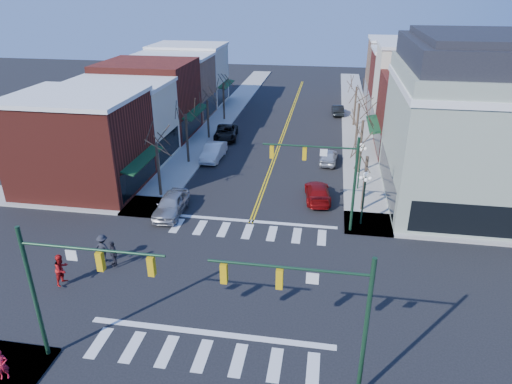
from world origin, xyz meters
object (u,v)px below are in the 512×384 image
at_px(car_left_near, 171,204).
at_px(car_left_far, 226,133).
at_px(lamppost_midblock, 360,158).
at_px(car_right_far, 338,110).
at_px(car_right_mid, 329,156).
at_px(pedestrian_red_b, 62,269).
at_px(car_right_near, 318,192).
at_px(victorian_corner, 474,122).
at_px(pedestrian_dark_a, 113,253).
at_px(pedestrian_red_a, 2,365).
at_px(pedestrian_dark_b, 103,248).
at_px(lamppost_corner, 364,189).
at_px(car_left_mid, 213,152).

relative_size(car_left_near, car_left_far, 0.91).
xyz_separation_m(lamppost_midblock, car_right_far, (-1.80, 25.16, -2.28)).
xyz_separation_m(car_right_mid, pedestrian_red_b, (-15.26, -23.28, 0.43)).
bearing_deg(car_left_near, car_right_near, 20.88).
relative_size(victorian_corner, pedestrian_dark_a, 8.26).
bearing_deg(car_right_mid, car_left_far, -22.23).
bearing_deg(car_right_far, car_left_far, 40.97).
relative_size(car_left_far, car_right_mid, 1.30).
height_order(lamppost_midblock, pedestrian_red_a, lamppost_midblock).
bearing_deg(pedestrian_dark_a, car_right_far, 113.86).
xyz_separation_m(lamppost_midblock, car_right_near, (-3.40, -2.57, -2.26)).
bearing_deg(pedestrian_dark_b, pedestrian_red_b, 74.18).
xyz_separation_m(victorian_corner, pedestrian_dark_b, (-24.94, -13.78, -5.57)).
relative_size(car_right_mid, pedestrian_red_b, 2.10).
relative_size(victorian_corner, car_left_near, 2.91).
relative_size(car_right_near, pedestrian_red_a, 3.10).
distance_m(pedestrian_red_a, pedestrian_dark_b, 9.83).
bearing_deg(pedestrian_red_b, lamppost_corner, -50.29).
height_order(car_left_far, car_right_far, car_left_far).
distance_m(car_right_mid, car_right_far, 18.90).
bearing_deg(pedestrian_dark_a, pedestrian_dark_b, -161.09).
distance_m(car_left_mid, pedestrian_red_a, 29.63).
bearing_deg(car_right_near, car_left_far, -59.58).
height_order(car_right_far, pedestrian_red_a, pedestrian_red_a).
bearing_deg(car_left_far, car_right_near, -60.07).
bearing_deg(car_left_far, car_left_mid, -95.08).
relative_size(car_left_mid, pedestrian_red_a, 3.14).
xyz_separation_m(lamppost_midblock, car_left_far, (-14.60, 12.25, -2.21)).
xyz_separation_m(car_right_mid, pedestrian_dark_a, (-13.12, -20.96, 0.31)).
bearing_deg(car_right_near, lamppost_corner, 124.17).
bearing_deg(car_left_far, pedestrian_red_b, -103.63).
xyz_separation_m(car_left_near, pedestrian_dark_b, (-2.04, -7.28, 0.25)).
height_order(lamppost_midblock, car_left_near, lamppost_midblock).
bearing_deg(pedestrian_red_a, car_right_mid, 41.38).
height_order(car_left_mid, pedestrian_red_b, pedestrian_red_b).
xyz_separation_m(car_right_far, pedestrian_red_a, (-14.87, -49.28, 0.25)).
bearing_deg(pedestrian_red_a, pedestrian_red_b, 76.04).
height_order(victorian_corner, pedestrian_red_b, victorian_corner).
xyz_separation_m(car_right_mid, pedestrian_dark_b, (-13.99, -20.56, 0.38)).
bearing_deg(lamppost_midblock, car_left_mid, 159.28).
xyz_separation_m(victorian_corner, car_left_near, (-22.90, -6.50, -5.82)).
distance_m(car_left_mid, car_left_far, 6.82).
bearing_deg(lamppost_midblock, pedestrian_red_a, -124.66).
xyz_separation_m(pedestrian_dark_a, pedestrian_dark_b, (-0.87, 0.39, 0.07)).
bearing_deg(car_right_mid, car_left_near, 52.33).
bearing_deg(car_right_far, car_left_near, 64.00).
bearing_deg(pedestrian_red_b, car_left_near, -9.00).
xyz_separation_m(lamppost_midblock, pedestrian_dark_b, (-16.64, -14.28, -1.88)).
xyz_separation_m(car_right_mid, car_right_far, (0.85, 18.88, -0.02)).
height_order(victorian_corner, lamppost_midblock, victorian_corner).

